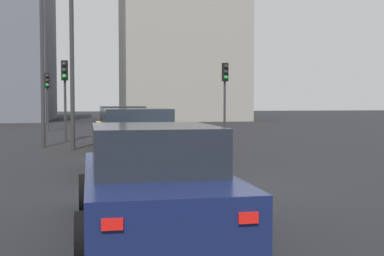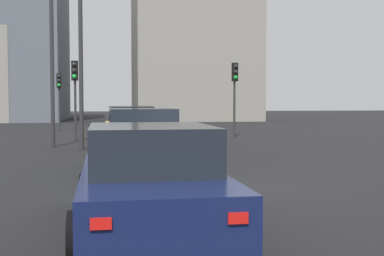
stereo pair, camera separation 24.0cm
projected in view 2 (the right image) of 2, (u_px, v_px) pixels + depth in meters
name	position (u px, v px, depth m)	size (l,w,h in m)	color
ground_plane	(215.00, 191.00, 10.97)	(160.00, 160.00, 0.20)	black
car_yellow_right_lead	(130.00, 128.00, 19.73)	(4.74, 2.13, 1.63)	gold
car_teal_right_second	(142.00, 142.00, 13.17)	(4.16, 2.11, 1.63)	#19606B
car_navy_right_third	(150.00, 181.00, 7.04)	(4.65, 2.06, 1.50)	#141E4C
traffic_light_near_left	(59.00, 89.00, 30.88)	(0.32, 0.29, 3.50)	#2D2D30
traffic_light_near_right	(75.00, 83.00, 23.19)	(0.32, 0.30, 3.65)	#2D2D30
traffic_light_far_left	(235.00, 84.00, 25.02)	(0.32, 0.30, 3.69)	#2D2D30
street_lamp_kerbside	(52.00, 33.00, 20.01)	(0.56, 0.36, 7.64)	#2D2D30
street_lamp_far	(80.00, 17.00, 18.85)	(0.56, 0.36, 8.50)	#2D2D30
building_facade_left	(192.00, 50.00, 49.50)	(11.39, 11.27, 13.46)	gray
building_facade_center	(24.00, 37.00, 48.66)	(14.46, 7.50, 15.82)	slate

